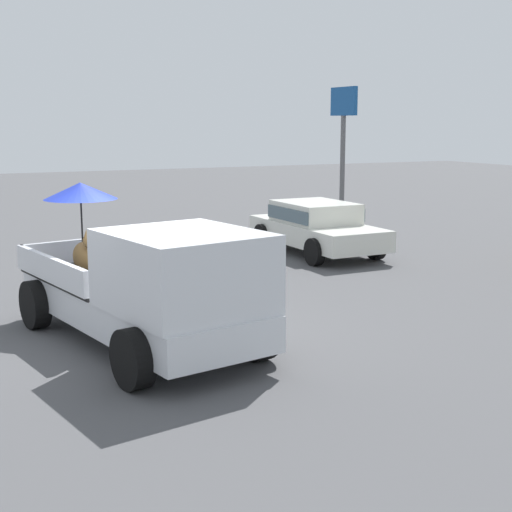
# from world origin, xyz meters

# --- Properties ---
(ground_plane) EXTENTS (80.00, 80.00, 0.00)m
(ground_plane) POSITION_xyz_m (0.00, 0.00, 0.00)
(ground_plane) COLOR #4C4C4F
(pickup_truck_main) EXTENTS (5.30, 2.98, 2.36)m
(pickup_truck_main) POSITION_xyz_m (0.40, 0.07, 0.97)
(pickup_truck_main) COLOR black
(pickup_truck_main) RESTS_ON ground
(parked_sedan_near) EXTENTS (4.32, 2.01, 1.33)m
(parked_sedan_near) POSITION_xyz_m (-5.54, 6.42, 0.74)
(parked_sedan_near) COLOR black
(parked_sedan_near) RESTS_ON ground
(motel_sign) EXTENTS (1.40, 0.16, 4.45)m
(motel_sign) POSITION_xyz_m (-9.70, 9.85, 3.16)
(motel_sign) COLOR #59595B
(motel_sign) RESTS_ON ground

